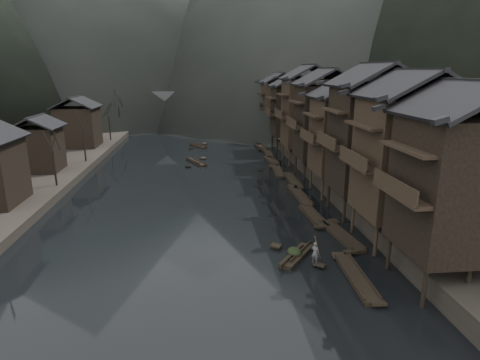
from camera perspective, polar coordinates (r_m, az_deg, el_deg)
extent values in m
plane|color=black|center=(33.95, -6.75, -9.19)|extent=(300.00, 300.00, 0.00)
cube|color=#2D2823|center=(79.75, 19.84, 4.97)|extent=(40.00, 200.00, 1.80)
cylinder|color=black|center=(27.55, 24.78, -13.74)|extent=(0.30, 0.30, 2.90)
cylinder|color=black|center=(31.29, 20.39, -9.71)|extent=(0.30, 0.30, 2.90)
cylinder|color=black|center=(28.98, 29.60, -12.91)|extent=(0.30, 0.30, 2.90)
cylinder|color=black|center=(32.55, 24.81, -9.20)|extent=(0.30, 0.30, 2.90)
cube|color=black|center=(29.03, 28.98, -0.73)|extent=(7.00, 6.00, 8.73)
cube|color=#2D2319|center=(27.09, 21.87, -1.89)|extent=(1.20, 5.70, 0.25)
cylinder|color=#2D2319|center=(33.09, 18.75, -8.16)|extent=(0.30, 0.30, 2.90)
cylinder|color=#2D2319|center=(37.17, 15.77, -5.29)|extent=(0.30, 0.30, 2.90)
cylinder|color=#2D2319|center=(34.29, 22.98, -7.75)|extent=(0.30, 0.30, 2.90)
cylinder|color=#2D2319|center=(38.24, 19.62, -5.04)|extent=(0.30, 0.30, 2.90)
cube|color=#2D2319|center=(34.75, 22.67, 2.96)|extent=(7.00, 6.00, 9.39)
cube|color=#2D2319|center=(33.15, 16.48, 2.14)|extent=(1.20, 5.70, 0.25)
cylinder|color=black|center=(39.10, 14.62, -4.18)|extent=(0.30, 0.30, 2.90)
cylinder|color=black|center=(43.39, 12.48, -2.09)|extent=(0.30, 0.30, 2.90)
cylinder|color=black|center=(40.12, 18.32, -3.97)|extent=(0.30, 0.30, 2.90)
cylinder|color=black|center=(44.31, 15.87, -1.95)|extent=(0.30, 0.30, 2.90)
cube|color=black|center=(40.88, 18.17, 5.51)|extent=(7.00, 6.00, 9.97)
cube|color=#2D2319|center=(39.53, 12.77, 4.85)|extent=(1.20, 5.70, 0.25)
cylinder|color=#2D2319|center=(45.39, 11.64, -1.27)|extent=(0.30, 0.30, 2.90)
cylinder|color=#2D2319|center=(49.82, 10.04, 0.30)|extent=(0.30, 0.30, 2.90)
cylinder|color=#2D2319|center=(46.27, 14.89, -1.15)|extent=(0.30, 0.30, 2.90)
cylinder|color=#2D2319|center=(50.62, 13.04, 0.38)|extent=(0.30, 0.30, 2.90)
cube|color=#2D2319|center=(47.40, 14.75, 6.11)|extent=(7.00, 6.00, 8.46)
cube|color=#2D2319|center=(46.24, 10.04, 5.63)|extent=(1.20, 5.70, 0.25)
cylinder|color=black|center=(52.80, 9.12, 1.20)|extent=(0.30, 0.30, 2.90)
cylinder|color=black|center=(57.33, 7.93, 2.37)|extent=(0.30, 0.30, 2.90)
cylinder|color=black|center=(53.56, 11.97, 1.26)|extent=(0.30, 0.30, 2.90)
cylinder|color=black|center=(58.03, 10.57, 2.42)|extent=(0.30, 0.30, 2.90)
cube|color=black|center=(54.82, 11.93, 8.05)|extent=(7.00, 6.00, 9.54)
cube|color=#2D2319|center=(53.83, 7.80, 7.59)|extent=(1.20, 5.70, 0.25)
cylinder|color=#2D2319|center=(61.32, 7.02, 3.26)|extent=(0.30, 0.30, 2.90)
cylinder|color=#2D2319|center=(65.91, 6.12, 4.13)|extent=(0.30, 0.30, 2.90)
cylinder|color=#2D2319|center=(61.97, 9.51, 3.29)|extent=(0.30, 0.30, 2.90)
cylinder|color=#2D2319|center=(66.52, 8.45, 4.16)|extent=(0.30, 0.30, 2.90)
cube|color=#2D2319|center=(63.38, 9.51, 9.37)|extent=(7.00, 6.00, 10.09)
cube|color=#2D2319|center=(62.52, 5.91, 8.95)|extent=(1.20, 5.70, 0.25)
cylinder|color=black|center=(70.92, 5.28, 4.95)|extent=(0.30, 0.30, 2.90)
cylinder|color=black|center=(75.57, 4.60, 5.61)|extent=(0.30, 0.30, 2.90)
cylinder|color=black|center=(71.49, 7.45, 4.97)|extent=(0.30, 0.30, 2.90)
cylinder|color=black|center=(76.10, 6.65, 5.63)|extent=(0.30, 0.30, 2.90)
cube|color=black|center=(73.11, 7.46, 9.65)|extent=(7.00, 6.00, 8.63)
cube|color=#2D2319|center=(72.36, 4.31, 9.33)|extent=(1.20, 5.70, 0.25)
cylinder|color=#2D2319|center=(82.57, 3.72, 6.46)|extent=(0.30, 0.30, 2.90)
cylinder|color=#2D2319|center=(87.25, 3.21, 6.95)|extent=(0.30, 0.30, 2.90)
cylinder|color=#2D2319|center=(83.06, 5.61, 6.47)|extent=(0.30, 0.30, 2.90)
cylinder|color=#2D2319|center=(87.72, 5.00, 6.96)|extent=(0.30, 0.30, 2.90)
cube|color=#2D2319|center=(84.78, 5.63, 10.56)|extent=(7.00, 6.00, 8.87)
cube|color=#2D2319|center=(84.14, 2.90, 10.27)|extent=(1.20, 5.70, 0.25)
cube|color=black|center=(59.75, -26.61, 4.16)|extent=(5.00, 5.00, 5.80)
cube|color=black|center=(76.55, -22.01, 7.18)|extent=(6.50, 6.50, 6.80)
cylinder|color=black|center=(51.66, -25.78, 1.78)|extent=(0.24, 0.24, 4.14)
cylinder|color=black|center=(63.75, -21.95, 4.95)|extent=(0.24, 0.24, 5.07)
cylinder|color=black|center=(81.66, -18.40, 7.19)|extent=(0.24, 0.24, 4.63)
cylinder|color=black|center=(94.50, -16.71, 8.50)|extent=(0.24, 0.24, 5.16)
cube|color=black|center=(29.69, 16.14, -13.20)|extent=(1.37, 6.77, 0.30)
cube|color=black|center=(29.61, 16.16, -12.89)|extent=(1.42, 6.64, 0.10)
cube|color=black|center=(32.27, 13.84, -10.35)|extent=(0.97, 0.86, 0.34)
cube|color=black|center=(27.12, 18.98, -16.04)|extent=(0.97, 0.86, 0.34)
cube|color=black|center=(36.14, 14.15, -7.74)|extent=(1.90, 6.89, 0.30)
cube|color=black|center=(36.07, 14.17, -7.48)|extent=(1.94, 6.76, 0.10)
cube|color=black|center=(39.04, 13.13, -5.69)|extent=(1.03, 0.94, 0.35)
cube|color=black|center=(33.19, 15.40, -9.71)|extent=(1.03, 0.94, 0.35)
cube|color=black|center=(40.21, 10.34, -5.11)|extent=(1.45, 6.06, 0.30)
cube|color=black|center=(40.15, 10.35, -4.87)|extent=(1.49, 5.94, 0.10)
cube|color=black|center=(42.81, 9.53, -3.60)|extent=(0.98, 0.80, 0.33)
cube|color=black|center=(37.54, 11.29, -6.44)|extent=(0.98, 0.80, 0.33)
cube|color=black|center=(46.43, 8.44, -2.22)|extent=(1.19, 7.67, 0.30)
cube|color=black|center=(46.37, 8.45, -2.01)|extent=(1.24, 7.52, 0.10)
cube|color=black|center=(49.81, 7.49, -0.80)|extent=(0.95, 0.95, 0.37)
cube|color=black|center=(43.00, 9.56, -3.51)|extent=(0.95, 0.95, 0.37)
cube|color=black|center=(52.34, 7.48, -0.16)|extent=(1.12, 7.33, 0.30)
cube|color=black|center=(52.29, 7.49, 0.03)|extent=(1.17, 7.18, 0.10)
cube|color=black|center=(55.61, 6.68, 0.94)|extent=(0.94, 0.90, 0.36)
cube|color=black|center=(49.01, 8.41, -1.10)|extent=(0.94, 0.90, 0.36)
cube|color=black|center=(56.92, 5.40, 1.17)|extent=(1.60, 6.32, 0.30)
cube|color=black|center=(56.87, 5.40, 1.34)|extent=(1.64, 6.20, 0.10)
cube|color=black|center=(59.69, 4.63, 2.00)|extent=(0.99, 0.84, 0.33)
cube|color=black|center=(54.09, 6.25, 0.54)|extent=(0.99, 0.84, 0.33)
cube|color=black|center=(63.90, 4.44, 2.76)|extent=(1.54, 6.31, 0.30)
cube|color=black|center=(63.86, 4.44, 2.92)|extent=(1.58, 6.19, 0.10)
cube|color=black|center=(66.78, 4.18, 3.44)|extent=(0.99, 0.84, 0.33)
cube|color=black|center=(60.96, 4.73, 2.27)|extent=(0.99, 0.84, 0.33)
cube|color=black|center=(68.65, 4.05, 3.65)|extent=(1.46, 6.22, 0.30)
cube|color=black|center=(68.61, 4.06, 3.80)|extent=(1.51, 6.10, 0.10)
cube|color=black|center=(71.45, 3.52, 4.24)|extent=(0.98, 0.82, 0.33)
cube|color=black|center=(65.80, 4.63, 3.25)|extent=(0.98, 0.82, 0.33)
cube|color=black|center=(75.60, 2.86, 4.76)|extent=(1.83, 6.55, 0.30)
cube|color=black|center=(75.56, 2.86, 4.89)|extent=(1.87, 6.43, 0.10)
cube|color=black|center=(78.62, 2.79, 5.28)|extent=(1.02, 0.90, 0.34)
cube|color=black|center=(72.52, 2.94, 4.42)|extent=(1.02, 0.90, 0.34)
cube|color=black|center=(80.31, 2.35, 5.40)|extent=(1.10, 7.31, 0.30)
cube|color=black|center=(80.28, 2.35, 5.52)|extent=(1.16, 7.16, 0.10)
cube|color=black|center=(83.72, 2.02, 5.90)|extent=(0.94, 0.90, 0.36)
cube|color=black|center=(76.87, 2.71, 5.05)|extent=(0.94, 0.90, 0.36)
cube|color=black|center=(87.67, 1.72, 6.25)|extent=(1.85, 6.29, 0.30)
cube|color=black|center=(87.64, 1.72, 6.36)|extent=(1.89, 6.17, 0.10)
cube|color=black|center=(90.59, 1.71, 6.63)|extent=(1.02, 0.87, 0.33)
cube|color=black|center=(84.71, 1.73, 6.02)|extent=(1.02, 0.87, 0.33)
cube|color=black|center=(63.01, -6.26, 2.54)|extent=(3.33, 5.76, 0.30)
cube|color=black|center=(62.97, -6.27, 2.70)|extent=(3.33, 5.68, 0.10)
cube|color=black|center=(65.49, -5.23, 3.18)|extent=(1.07, 1.01, 0.32)
cube|color=black|center=(60.51, -7.38, 2.10)|extent=(1.07, 1.01, 0.32)
cube|color=black|center=(76.66, -5.98, 4.84)|extent=(3.41, 4.83, 0.30)
cube|color=black|center=(76.63, -5.98, 4.98)|extent=(3.40, 4.76, 0.10)
cube|color=black|center=(78.68, -5.08, 5.24)|extent=(1.05, 0.97, 0.30)
cube|color=black|center=(74.62, -6.93, 4.64)|extent=(1.05, 0.97, 0.30)
cube|color=#4C4C4F|center=(103.12, -6.25, 11.48)|extent=(40.00, 6.00, 1.60)
cube|color=#4C4C4F|center=(100.35, -6.28, 12.11)|extent=(40.00, 0.50, 1.00)
cube|color=#4C4C4F|center=(105.74, -6.26, 12.28)|extent=(40.00, 0.50, 1.00)
cube|color=#4C4C4F|center=(104.53, -13.98, 8.97)|extent=(3.20, 6.00, 6.40)
cube|color=#4C4C4F|center=(103.60, -8.71, 9.19)|extent=(3.20, 6.00, 6.40)
cube|color=#4C4C4F|center=(103.52, -3.66, 9.33)|extent=(3.20, 6.00, 6.40)
cube|color=#4C4C4F|center=(104.28, 1.63, 9.40)|extent=(3.20, 6.00, 6.40)
cube|color=black|center=(31.90, 8.05, -10.62)|extent=(3.49, 4.26, 0.30)
cube|color=black|center=(31.82, 8.07, -10.33)|extent=(3.48, 4.21, 0.10)
cube|color=black|center=(33.14, 5.14, -9.23)|extent=(1.02, 0.96, 0.29)
cube|color=black|center=(30.64, 11.25, -11.63)|extent=(1.02, 0.96, 0.29)
ellipsoid|color=black|center=(31.77, 7.78, -9.50)|extent=(1.09, 1.43, 0.65)
imported|color=slate|center=(30.46, 10.65, -9.72)|extent=(0.72, 0.71, 1.67)
cylinder|color=#8C7A51|center=(29.57, 11.26, -5.39)|extent=(1.40, 2.53, 3.22)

